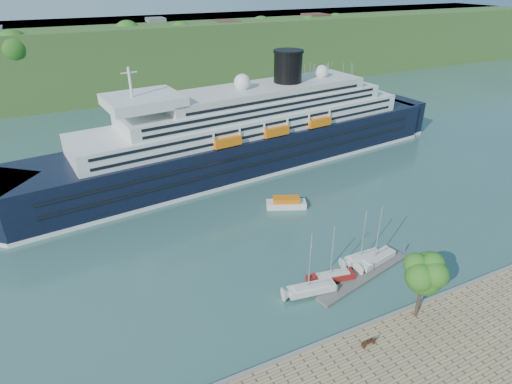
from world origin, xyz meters
name	(u,v)px	position (x,y,z in m)	size (l,w,h in m)	color
ground	(369,329)	(0.00, 0.00, 0.00)	(400.00, 400.00, 0.00)	#325958
far_hillside	(130,55)	(0.00, 145.00, 12.00)	(400.00, 50.00, 24.00)	#305221
quay_coping	(371,323)	(0.00, -0.20, 1.15)	(220.00, 0.50, 0.30)	slate
cruise_ship	(243,114)	(6.57, 53.66, 12.76)	(113.64, 16.55, 25.52)	black
park_bench	(368,342)	(-2.65, -2.83, 1.57)	(1.79, 0.74, 1.15)	#3F2112
promenade_tree	(422,284)	(6.21, -1.50, 6.15)	(6.22, 6.22, 10.31)	#2A6B1C
floating_pontoon	(364,276)	(5.99, 8.56, 0.21)	(18.46, 2.26, 0.41)	#66625B
sailboat_white_near	(313,266)	(-3.16, 8.83, 4.93)	(7.63, 2.12, 9.85)	silver
sailboat_red	(335,256)	(1.20, 9.87, 4.56)	(7.06, 1.96, 9.12)	maroon
sailboat_white_far	(380,237)	(9.77, 10.43, 5.04)	(7.81, 2.17, 10.09)	silver
tender_launch	(286,202)	(6.06, 32.41, 1.07)	(7.71, 2.64, 2.13)	orange
sailboat_extra	(365,238)	(8.16, 11.72, 4.50)	(6.97, 1.94, 9.00)	silver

